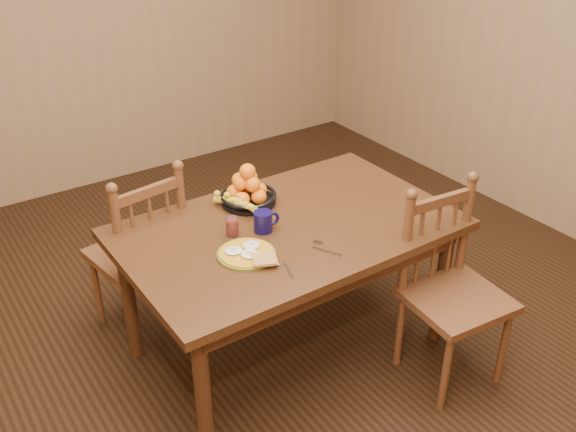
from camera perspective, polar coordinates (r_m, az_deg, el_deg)
room at (r=2.84m, az=0.00°, el=9.70°), size 4.52×5.02×2.72m
dining_table at (r=3.14m, az=0.00°, el=-2.14°), size 1.60×1.00×0.75m
chair_far at (r=3.47m, az=-12.94°, el=-3.25°), size 0.50×0.48×0.98m
chair_near at (r=3.20m, az=14.33°, el=-6.53°), size 0.48×0.47×0.98m
breakfast_plate at (r=2.86m, az=-3.64°, el=-3.34°), size 0.26×0.30×0.04m
fork at (r=2.91m, az=3.22°, el=-2.89°), size 0.08×0.18×0.00m
spoon at (r=2.79m, az=-0.69°, el=-4.41°), size 0.05×0.16×0.01m
coffee_mug at (r=3.03m, az=-2.16°, el=-0.46°), size 0.13×0.09×0.10m
juice_glass at (r=3.01m, az=-4.98°, el=-0.98°), size 0.06×0.06×0.09m
fruit_bowl at (r=3.26m, az=-3.67°, el=2.15°), size 0.32×0.32×0.22m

